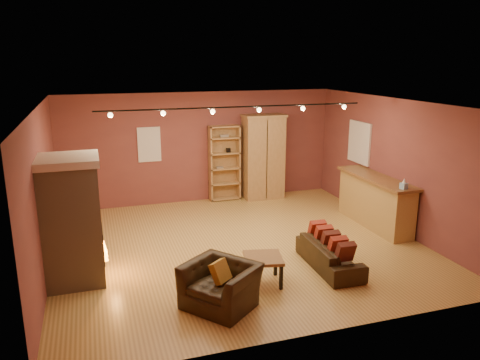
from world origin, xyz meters
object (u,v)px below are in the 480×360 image
object	(u,v)px
fireplace	(73,221)
armchair	(220,278)
bar_counter	(375,201)
coffee_table	(263,261)
loveseat	(330,249)
armoire	(263,157)
bookcase	(224,162)

from	to	relation	value
fireplace	armchair	world-z (taller)	fireplace
fireplace	bar_counter	size ratio (longest dim) A/B	0.91
bar_counter	coffee_table	distance (m)	3.79
bar_counter	loveseat	bearing A→B (deg)	-140.53
coffee_table	bar_counter	bearing A→B (deg)	28.89
fireplace	bar_counter	bearing A→B (deg)	7.30
bar_counter	coffee_table	world-z (taller)	bar_counter
armoire	bookcase	bearing A→B (deg)	170.17
fireplace	armchair	distance (m)	2.64
bookcase	loveseat	world-z (taller)	bookcase
bar_counter	coffee_table	size ratio (longest dim) A/B	3.19
coffee_table	armchair	bearing A→B (deg)	-149.95
bar_counter	loveseat	size ratio (longest dim) A/B	1.43
fireplace	coffee_table	xyz separation A→B (m)	(2.92, -1.03, -0.66)
bar_counter	armchair	distance (m)	4.79
bookcase	bar_counter	xyz separation A→B (m)	(2.62, -2.95, -0.43)
bookcase	bar_counter	bearing A→B (deg)	-48.40
loveseat	armchair	distance (m)	2.30
fireplace	bar_counter	world-z (taller)	fireplace
bar_counter	fireplace	bearing A→B (deg)	-172.70
bookcase	loveseat	xyz separation A→B (m)	(0.63, -4.58, -0.66)
fireplace	coffee_table	size ratio (longest dim) A/B	2.92
bar_counter	loveseat	xyz separation A→B (m)	(-1.99, -1.64, -0.23)
armoire	loveseat	distance (m)	4.49
bookcase	armoire	bearing A→B (deg)	-9.83
fireplace	armoire	size ratio (longest dim) A/B	0.96
bookcase	armoire	xyz separation A→B (m)	(1.02, -0.18, 0.12)
armoire	loveseat	size ratio (longest dim) A/B	1.37
coffee_table	fireplace	bearing A→B (deg)	160.55
armoire	bar_counter	distance (m)	3.24
loveseat	armoire	bearing A→B (deg)	-3.02
bookcase	armoire	world-z (taller)	armoire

